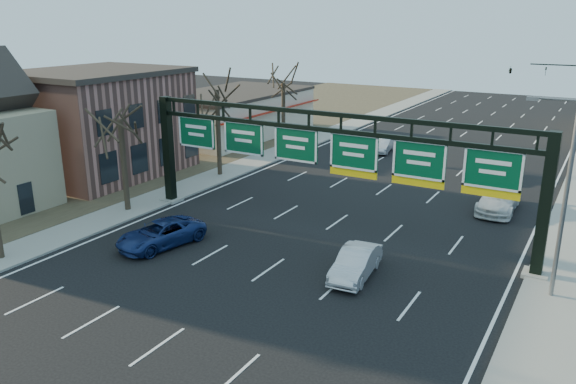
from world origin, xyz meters
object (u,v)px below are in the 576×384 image
Objects in this scene: car_blue_suv at (161,234)px; car_silver_sedan at (356,263)px; car_white_wagon at (499,199)px; sign_gantry at (327,156)px.

car_blue_suv is 1.17× the size of car_silver_sedan.
car_blue_suv is 21.73m from car_white_wagon.
car_silver_sedan is (3.92, -4.51, -3.92)m from sign_gantry.
sign_gantry is at bearing 125.57° from car_silver_sedan.
car_silver_sedan is (10.90, 1.84, 0.01)m from car_blue_suv.
car_blue_suv is at bearing -137.72° from sign_gantry.
sign_gantry reaches higher than car_white_wagon.
car_blue_suv is at bearing -175.91° from car_silver_sedan.
sign_gantry is 4.43× the size of car_white_wagon.
car_white_wagon is at bearing 68.10° from car_silver_sedan.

